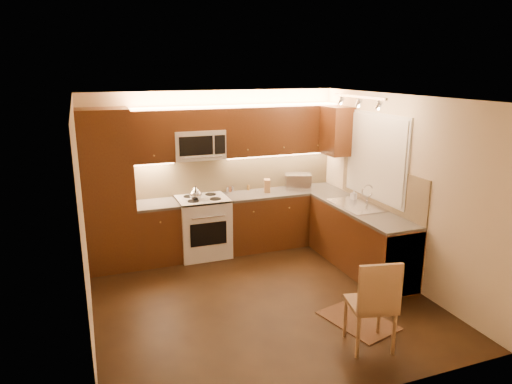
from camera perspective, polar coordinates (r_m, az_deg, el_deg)
name	(u,v)px	position (r m, az deg, el deg)	size (l,w,h in m)	color
floor	(260,299)	(6.05, 0.52, -12.92)	(4.00, 4.00, 0.01)	black
ceiling	(261,98)	(5.37, 0.58, 11.42)	(4.00, 4.00, 0.01)	beige
wall_back	(215,171)	(7.42, -5.04, 2.58)	(4.00, 0.01, 2.50)	beige
wall_front	(350,269)	(3.90, 11.38, -9.25)	(4.00, 0.01, 2.50)	beige
wall_left	(83,223)	(5.23, -20.36, -3.58)	(0.01, 4.00, 2.50)	beige
wall_right	(399,189)	(6.55, 17.09, 0.31)	(0.01, 4.00, 2.50)	beige
pantry	(108,191)	(6.90, -17.62, 0.14)	(0.70, 0.60, 2.30)	#451E0E
base_cab_back_left	(158,233)	(7.17, -11.89, -4.96)	(0.62, 0.60, 0.86)	#451E0E
counter_back_left	(156,205)	(7.03, -12.09, -1.50)	(0.62, 0.60, 0.04)	#3C3937
base_cab_back_right	(282,218)	(7.71, 3.18, -3.24)	(1.92, 0.60, 0.86)	#451E0E
counter_back_right	(282,192)	(7.58, 3.23, -0.01)	(1.92, 0.60, 0.04)	#3C3937
base_cab_right	(360,240)	(6.93, 12.59, -5.70)	(0.60, 2.00, 0.86)	#451E0E
counter_right	(362,210)	(6.79, 12.80, -2.14)	(0.60, 2.00, 0.04)	#3C3937
dishwasher	(390,257)	(6.40, 16.01, -7.69)	(0.58, 0.60, 0.84)	silver
backsplash_back	(236,172)	(7.52, -2.45, 2.40)	(3.30, 0.02, 0.60)	tan
backsplash_right	(381,186)	(6.87, 14.98, 0.69)	(0.02, 2.00, 0.60)	tan
upper_cab_back_left	(151,136)	(6.95, -12.69, 6.67)	(0.62, 0.35, 0.75)	#451E0E
upper_cab_back_right	(280,130)	(7.50, 2.95, 7.59)	(1.92, 0.35, 0.75)	#451E0E
upper_cab_bridge	(197,119)	(7.05, -7.18, 8.83)	(0.76, 0.35, 0.31)	#451E0E
upper_cab_right_corner	(337,131)	(7.48, 9.84, 7.37)	(0.35, 0.50, 0.75)	#451E0E
stove	(203,227)	(7.26, -6.49, -4.22)	(0.76, 0.65, 0.92)	silver
microwave	(198,144)	(7.08, -7.05, 5.80)	(0.76, 0.38, 0.44)	silver
window_frame	(376,157)	(6.90, 14.45, 4.19)	(0.03, 1.44, 1.24)	silver
window_blinds	(375,157)	(6.89, 14.31, 4.18)	(0.02, 1.36, 1.16)	silver
sink	(356,201)	(6.88, 12.17, -1.04)	(0.52, 0.86, 0.15)	silver
faucet	(367,195)	(6.96, 13.45, -0.30)	(0.20, 0.04, 0.30)	silver
track_light_bar	(359,97)	(6.43, 12.48, 11.30)	(0.04, 1.20, 0.03)	silver
kettle	(196,193)	(7.01, -7.40, -0.09)	(0.19, 0.19, 0.21)	silver
toaster_oven	(298,181)	(7.70, 5.15, 1.30)	(0.41, 0.31, 0.25)	silver
knife_block	(267,186)	(7.48, 1.37, 0.78)	(0.09, 0.15, 0.21)	olive
spice_jar_a	(232,189)	(7.50, -2.91, 0.39)	(0.05, 0.05, 0.10)	silver
spice_jar_b	(248,188)	(7.60, -0.93, 0.55)	(0.04, 0.04, 0.09)	olive
spice_jar_c	(228,190)	(7.43, -3.47, 0.24)	(0.04, 0.04, 0.10)	silver
spice_jar_d	(230,189)	(7.50, -3.23, 0.33)	(0.04, 0.04, 0.08)	brown
soap_bottle	(354,195)	(7.17, 11.84, -0.33)	(0.07, 0.08, 0.16)	silver
rug	(358,321)	(5.70, 12.35, -15.09)	(0.56, 0.84, 0.01)	black
dining_chair	(371,302)	(5.06, 13.82, -12.91)	(0.44, 0.44, 1.00)	olive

